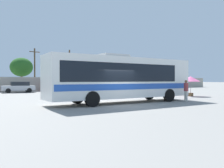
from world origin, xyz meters
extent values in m
plane|color=gray|center=(0.00, 10.00, 0.00)|extent=(300.00, 300.00, 0.00)
cube|color=#9E998C|center=(0.00, 23.74, 1.11)|extent=(80.00, 0.30, 2.22)
cube|color=white|center=(1.14, 1.38, 1.96)|extent=(12.14, 2.69, 3.04)
cube|color=black|center=(0.54, 1.37, 2.33)|extent=(9.96, 2.69, 1.34)
cube|color=#2351B2|center=(1.14, 1.38, 1.29)|extent=(11.90, 2.71, 0.43)
cube|color=#19212D|center=(7.21, 1.45, 2.51)|extent=(0.07, 2.30, 1.58)
cube|color=#2351B2|center=(7.22, 1.45, 0.81)|extent=(0.09, 2.50, 0.73)
cube|color=#B2B2B2|center=(0.24, 1.36, 3.60)|extent=(2.22, 1.43, 0.24)
cylinder|color=black|center=(4.88, 2.64, 0.52)|extent=(1.04, 0.31, 1.04)
cylinder|color=black|center=(4.91, 0.19, 0.52)|extent=(1.04, 0.31, 1.04)
cylinder|color=black|center=(-2.20, 2.56, 0.52)|extent=(1.04, 0.31, 1.04)
cylinder|color=black|center=(-2.17, 0.11, 0.52)|extent=(1.04, 0.31, 1.04)
cylinder|color=silver|center=(6.21, -0.37, 0.43)|extent=(0.16, 0.16, 0.86)
cylinder|color=silver|center=(6.19, -0.54, 0.43)|extent=(0.16, 0.16, 0.86)
cylinder|color=#99383D|center=(6.20, -0.45, 1.20)|extent=(0.38, 0.38, 0.68)
sphere|color=brown|center=(6.20, -0.45, 1.66)|extent=(0.23, 0.23, 0.23)
cylinder|color=gray|center=(11.52, 3.55, 1.06)|extent=(0.05, 0.05, 2.12)
cone|color=pink|center=(11.52, 3.55, 1.89)|extent=(2.07, 2.07, 0.57)
cube|color=brown|center=(11.52, 3.55, 0.18)|extent=(0.51, 0.51, 0.36)
cube|color=#B7BABF|center=(-3.34, 20.95, 0.65)|extent=(4.44, 2.01, 0.66)
cube|color=black|center=(-3.12, 20.94, 1.24)|extent=(2.47, 1.77, 0.54)
cylinder|color=black|center=(-4.73, 20.14, 0.32)|extent=(0.65, 0.25, 0.64)
cylinder|color=black|center=(-4.64, 21.90, 0.32)|extent=(0.65, 0.25, 0.64)
cylinder|color=black|center=(-2.03, 20.00, 0.32)|extent=(0.65, 0.25, 0.64)
cylinder|color=black|center=(-1.94, 21.77, 0.32)|extent=(0.65, 0.25, 0.64)
cube|color=red|center=(2.26, 20.66, 0.62)|extent=(4.15, 2.07, 0.60)
cube|color=black|center=(2.05, 20.68, 1.17)|extent=(2.33, 1.80, 0.49)
cylinder|color=black|center=(3.56, 21.46, 0.32)|extent=(0.65, 0.26, 0.64)
cylinder|color=black|center=(3.44, 19.70, 0.32)|extent=(0.65, 0.26, 0.64)
cylinder|color=black|center=(1.07, 21.63, 0.32)|extent=(0.65, 0.26, 0.64)
cylinder|color=black|center=(0.95, 19.87, 0.32)|extent=(0.65, 0.26, 0.64)
cylinder|color=#4C3823|center=(0.41, 27.39, 3.59)|extent=(0.24, 0.24, 7.19)
cube|color=#473321|center=(0.41, 27.39, 6.59)|extent=(1.80, 0.36, 0.12)
cylinder|color=#4C3823|center=(6.10, 25.76, 3.56)|extent=(0.24, 0.24, 7.11)
cube|color=#473321|center=(6.10, 25.76, 6.51)|extent=(1.80, 0.33, 0.12)
cylinder|color=brown|center=(-1.87, 26.64, 1.30)|extent=(0.32, 0.32, 2.61)
ellipsoid|color=#23561E|center=(-1.87, 26.64, 3.87)|extent=(3.61, 3.61, 3.07)
cylinder|color=brown|center=(9.44, 27.28, 1.43)|extent=(0.32, 0.32, 2.85)
ellipsoid|color=#38752D|center=(9.44, 27.28, 4.39)|extent=(4.40, 4.40, 3.74)
camera|label=1|loc=(-9.05, -13.70, 1.80)|focal=37.34mm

